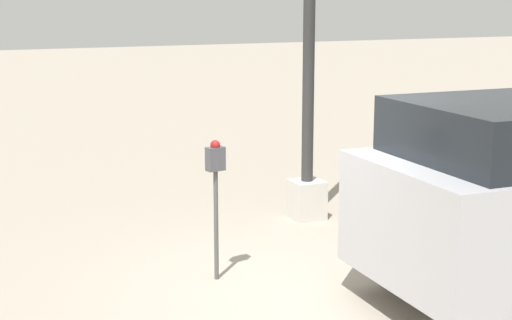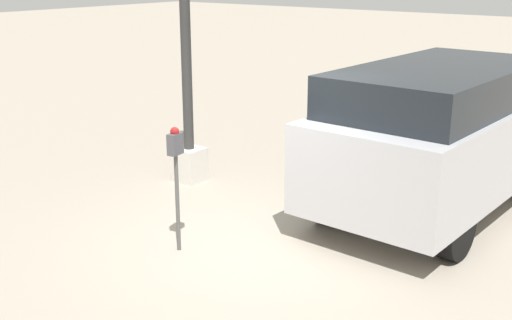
# 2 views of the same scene
# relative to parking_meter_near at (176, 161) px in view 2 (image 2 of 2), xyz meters

# --- Properties ---
(ground_plane) EXTENTS (80.00, 80.00, 0.00)m
(ground_plane) POSITION_rel_parking_meter_near_xyz_m (0.70, -0.45, -1.16)
(ground_plane) COLOR gray
(parking_meter_near) EXTENTS (0.22, 0.14, 1.58)m
(parking_meter_near) POSITION_rel_parking_meter_near_xyz_m (0.00, 0.00, 0.00)
(parking_meter_near) COLOR #4C4C4C
(parking_meter_near) RESTS_ON ground
(lamp_post) EXTENTS (0.44, 0.44, 6.05)m
(lamp_post) POSITION_rel_parking_meter_near_xyz_m (2.06, 1.74, 0.86)
(lamp_post) COLOR beige
(lamp_post) RESTS_ON ground
(parked_van) EXTENTS (4.68, 2.20, 2.10)m
(parked_van) POSITION_rel_parking_meter_near_xyz_m (3.28, -1.97, -0.01)
(parked_van) COLOR #B2B2B7
(parked_van) RESTS_ON ground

